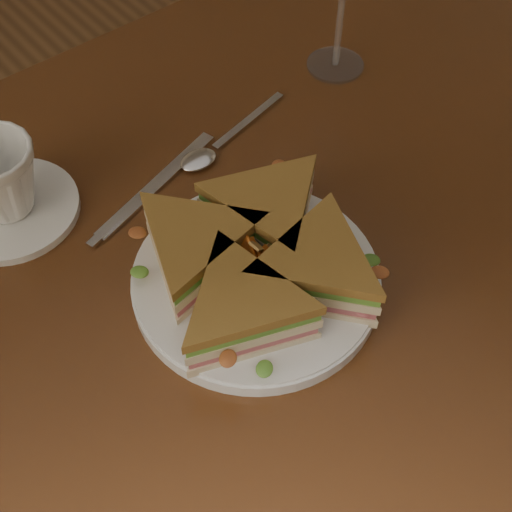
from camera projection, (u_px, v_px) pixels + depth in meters
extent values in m
plane|color=brown|center=(244.00, 473.00, 1.39)|extent=(6.00, 6.00, 0.00)
cube|color=#3A1D0D|center=(235.00, 237.00, 0.81)|extent=(1.20, 0.80, 0.04)
cylinder|color=#351D10|center=(342.00, 126.00, 1.48)|extent=(0.06, 0.06, 0.71)
cylinder|color=white|center=(256.00, 281.00, 0.74)|extent=(0.26, 0.26, 0.02)
cube|color=silver|center=(249.00, 121.00, 0.90)|extent=(0.13, 0.04, 0.00)
ellipsoid|color=silver|center=(198.00, 160.00, 0.86)|extent=(0.05, 0.03, 0.01)
cube|color=silver|center=(157.00, 184.00, 0.84)|extent=(0.20, 0.07, 0.00)
cube|color=silver|center=(105.00, 233.00, 0.79)|extent=(0.05, 0.02, 0.00)
cylinder|color=white|center=(335.00, 65.00, 0.97)|extent=(0.08, 0.08, 0.00)
cylinder|color=white|center=(339.00, 28.00, 0.93)|extent=(0.01, 0.01, 0.11)
cylinder|color=white|center=(10.00, 209.00, 0.81)|extent=(0.16, 0.16, 0.01)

